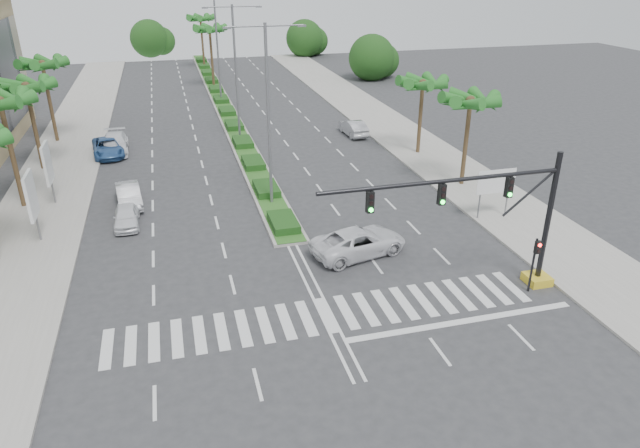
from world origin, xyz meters
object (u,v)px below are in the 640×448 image
(car_parked_b, at_px, (129,195))
(car_crossing, at_px, (359,242))
(car_parked_d, at_px, (115,144))
(car_right, at_px, (353,128))
(car_parked_a, at_px, (126,216))
(car_parked_c, at_px, (108,147))

(car_parked_b, distance_m, car_crossing, 17.03)
(car_parked_d, distance_m, car_crossing, 27.85)
(car_crossing, relative_size, car_right, 1.25)
(car_parked_a, xyz_separation_m, car_crossing, (13.03, -7.56, 0.14))
(car_parked_c, bearing_deg, car_parked_b, -87.16)
(car_parked_b, distance_m, car_parked_d, 12.83)
(car_parked_b, height_order, car_right, car_right)
(car_parked_a, distance_m, car_parked_c, 15.52)
(car_parked_a, xyz_separation_m, car_parked_c, (-2.05, 15.38, 0.10))
(car_parked_a, xyz_separation_m, car_right, (20.37, 15.85, 0.10))
(car_parked_a, relative_size, car_crossing, 0.67)
(car_parked_d, distance_m, car_right, 21.89)
(car_parked_a, xyz_separation_m, car_parked_b, (0.04, 3.45, 0.08))
(car_right, bearing_deg, car_parked_d, -4.11)
(car_parked_b, bearing_deg, car_parked_c, 93.05)
(car_parked_a, distance_m, car_right, 25.81)
(car_parked_c, height_order, car_crossing, car_crossing)
(car_crossing, height_order, car_right, car_crossing)
(car_parked_a, height_order, car_parked_b, car_parked_b)
(car_parked_d, bearing_deg, car_parked_a, -86.15)
(car_parked_b, xyz_separation_m, car_crossing, (12.99, -11.01, 0.06))
(car_parked_b, bearing_deg, car_right, 24.52)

